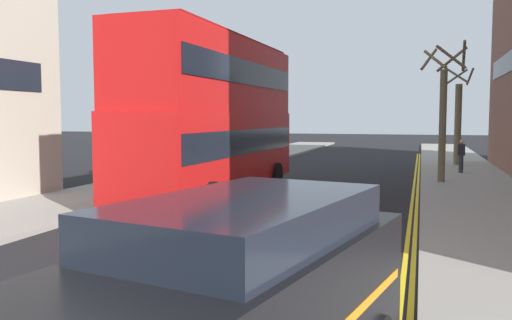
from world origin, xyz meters
TOP-DOWN VIEW (x-y plane):
  - sidewalk_right at (6.50, 16.00)m, footprint 4.00×80.00m
  - sidewalk_left at (-6.50, 16.00)m, footprint 4.00×80.00m
  - kerb_line_outer at (4.40, 14.00)m, footprint 0.10×56.00m
  - kerb_line_inner at (4.24, 14.00)m, footprint 0.10×56.00m
  - double_decker_bus_away at (-2.45, 15.67)m, footprint 2.98×10.86m
  - taxi_minivan at (2.86, 2.71)m, footprint 2.81×5.09m
  - pedestrian_far at (6.40, 26.34)m, footprint 0.34×0.22m
  - street_tree_near at (5.35, 22.09)m, footprint 1.92×1.86m
  - street_tree_mid at (6.45, 30.93)m, footprint 1.70×1.70m

SIDE VIEW (x-z plane):
  - kerb_line_outer at x=4.40m, z-range 0.00..0.01m
  - kerb_line_inner at x=4.24m, z-range 0.00..0.01m
  - sidewalk_right at x=6.50m, z-range 0.00..0.14m
  - sidewalk_left at x=-6.50m, z-range 0.00..0.14m
  - pedestrian_far at x=6.40m, z-range 0.18..1.80m
  - taxi_minivan at x=2.86m, z-range 0.01..2.13m
  - street_tree_mid at x=6.45m, z-range -0.10..5.67m
  - double_decker_bus_away at x=-2.45m, z-range 0.21..5.85m
  - street_tree_near at x=5.35m, z-range 0.20..6.03m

